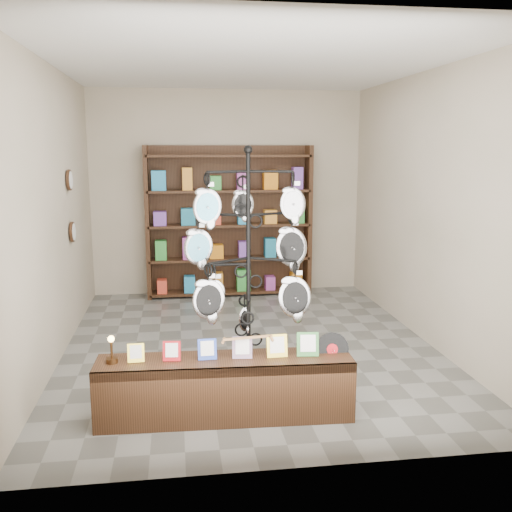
% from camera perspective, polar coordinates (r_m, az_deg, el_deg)
% --- Properties ---
extents(ground, '(5.00, 5.00, 0.00)m').
position_cam_1_polar(ground, '(6.42, -0.68, -8.92)').
color(ground, slate).
rests_on(ground, ground).
extents(room_envelope, '(5.00, 5.00, 5.00)m').
position_cam_1_polar(room_envelope, '(6.05, -0.71, 7.82)').
color(room_envelope, '#BFAE9A').
rests_on(room_envelope, ground).
extents(display_tree, '(1.12, 0.94, 2.18)m').
position_cam_1_polar(display_tree, '(4.71, -0.77, -0.25)').
color(display_tree, black).
rests_on(display_tree, ground).
extents(front_shelf, '(2.06, 0.50, 0.72)m').
position_cam_1_polar(front_shelf, '(4.73, -3.09, -13.03)').
color(front_shelf, black).
rests_on(front_shelf, ground).
extents(back_shelving, '(2.42, 0.36, 2.20)m').
position_cam_1_polar(back_shelving, '(8.40, -2.70, 3.00)').
color(back_shelving, black).
rests_on(back_shelving, ground).
extents(wall_clocks, '(0.03, 0.24, 0.84)m').
position_cam_1_polar(wall_clocks, '(6.93, -18.02, 4.76)').
color(wall_clocks, black).
rests_on(wall_clocks, ground).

